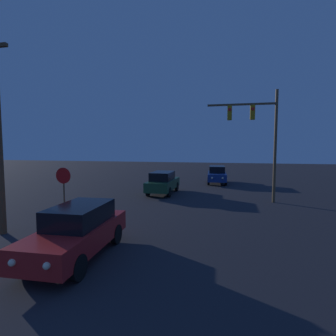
{
  "coord_description": "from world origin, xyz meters",
  "views": [
    {
      "loc": [
        2.67,
        2.29,
        3.5
      ],
      "look_at": [
        0.0,
        14.54,
        2.47
      ],
      "focal_mm": 28.0,
      "sensor_mm": 36.0,
      "label": 1
    }
  ],
  "objects_px": {
    "car_mid": "(163,182)",
    "stop_sign": "(64,185)",
    "car_near": "(78,230)",
    "traffic_signal_mast": "(259,129)",
    "car_far": "(217,174)"
  },
  "relations": [
    {
      "from": "car_mid",
      "to": "stop_sign",
      "type": "height_order",
      "value": "stop_sign"
    },
    {
      "from": "car_mid",
      "to": "stop_sign",
      "type": "distance_m",
      "value": 9.02
    },
    {
      "from": "car_near",
      "to": "traffic_signal_mast",
      "type": "height_order",
      "value": "traffic_signal_mast"
    },
    {
      "from": "car_near",
      "to": "car_mid",
      "type": "bearing_deg",
      "value": -91.95
    },
    {
      "from": "car_near",
      "to": "car_far",
      "type": "xyz_separation_m",
      "value": [
        3.78,
        18.03,
        0.0
      ]
    },
    {
      "from": "traffic_signal_mast",
      "to": "car_far",
      "type": "bearing_deg",
      "value": 108.9
    },
    {
      "from": "car_mid",
      "to": "car_near",
      "type": "bearing_deg",
      "value": -88.97
    },
    {
      "from": "car_mid",
      "to": "traffic_signal_mast",
      "type": "xyz_separation_m",
      "value": [
        6.53,
        -1.56,
        3.72
      ]
    },
    {
      "from": "traffic_signal_mast",
      "to": "car_near",
      "type": "bearing_deg",
      "value": -123.3
    },
    {
      "from": "stop_sign",
      "to": "car_near",
      "type": "bearing_deg",
      "value": -49.95
    },
    {
      "from": "car_near",
      "to": "car_mid",
      "type": "xyz_separation_m",
      "value": [
        0.02,
        11.52,
        0.0
      ]
    },
    {
      "from": "car_far",
      "to": "stop_sign",
      "type": "distance_m",
      "value": 16.39
    },
    {
      "from": "stop_sign",
      "to": "car_mid",
      "type": "bearing_deg",
      "value": 74.17
    },
    {
      "from": "car_near",
      "to": "traffic_signal_mast",
      "type": "bearing_deg",
      "value": -125.16
    },
    {
      "from": "car_near",
      "to": "stop_sign",
      "type": "xyz_separation_m",
      "value": [
        -2.43,
        2.89,
        0.94
      ]
    }
  ]
}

